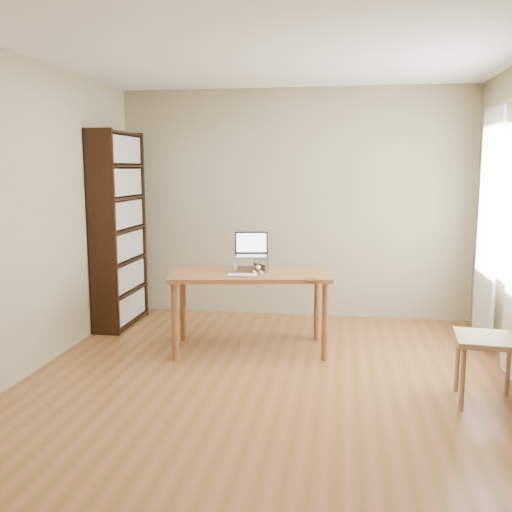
{
  "coord_description": "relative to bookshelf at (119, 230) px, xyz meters",
  "views": [
    {
      "loc": [
        0.57,
        -4.29,
        1.71
      ],
      "look_at": [
        -0.22,
        0.84,
        0.91
      ],
      "focal_mm": 40.0,
      "sensor_mm": 36.0,
      "label": 1
    }
  ],
  "objects": [
    {
      "name": "room",
      "position": [
        1.86,
        -1.54,
        0.25
      ],
      "size": [
        4.04,
        4.54,
        2.64
      ],
      "color": "brown",
      "rests_on": "ground"
    },
    {
      "name": "bookshelf",
      "position": [
        0.0,
        0.0,
        0.0
      ],
      "size": [
        0.3,
        0.9,
        2.1
      ],
      "color": "black",
      "rests_on": "ground"
    },
    {
      "name": "curtains",
      "position": [
        3.75,
        -0.75,
        0.12
      ],
      "size": [
        0.03,
        1.9,
        2.25
      ],
      "color": "white",
      "rests_on": "ground"
    },
    {
      "name": "desk",
      "position": [
        1.55,
        -0.69,
        -0.39
      ],
      "size": [
        1.55,
        0.95,
        0.75
      ],
      "rotation": [
        0.0,
        0.0,
        0.16
      ],
      "color": "brown",
      "rests_on": "ground"
    },
    {
      "name": "laptop_stand",
      "position": [
        1.55,
        -0.61,
        -0.22
      ],
      "size": [
        0.32,
        0.25,
        0.13
      ],
      "rotation": [
        0.0,
        0.0,
        0.16
      ],
      "color": "silver",
      "rests_on": "desk"
    },
    {
      "name": "laptop",
      "position": [
        1.55,
        -0.56,
        -0.11
      ],
      "size": [
        0.35,
        0.31,
        0.22
      ],
      "rotation": [
        0.0,
        0.0,
        0.16
      ],
      "color": "silver",
      "rests_on": "laptop_stand"
    },
    {
      "name": "keyboard",
      "position": [
        1.52,
        -0.91,
        -0.29
      ],
      "size": [
        0.28,
        0.14,
        0.02
      ],
      "rotation": [
        0.0,
        0.0,
        0.06
      ],
      "color": "silver",
      "rests_on": "desk"
    },
    {
      "name": "coaster",
      "position": [
        2.14,
        -0.97,
        -0.3
      ],
      "size": [
        0.11,
        0.11,
        0.01
      ],
      "primitive_type": "cylinder",
      "color": "brown",
      "rests_on": "desk"
    },
    {
      "name": "cat",
      "position": [
        1.59,
        -0.58,
        -0.24
      ],
      "size": [
        0.24,
        0.47,
        0.14
      ],
      "rotation": [
        0.0,
        0.0,
        0.33
      ],
      "color": "#443D35",
      "rests_on": "desk"
    },
    {
      "name": "chair",
      "position": [
        3.54,
        -1.64,
        -0.5
      ],
      "size": [
        0.49,
        0.49,
        1.01
      ],
      "rotation": [
        0.0,
        0.0,
        -0.09
      ],
      "color": "#A18057",
      "rests_on": "ground"
    }
  ]
}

